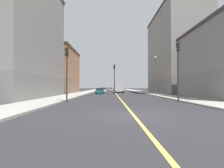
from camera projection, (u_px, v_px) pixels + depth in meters
name	position (u px, v px, depth m)	size (l,w,h in m)	color
ground_plane	(133.00, 115.00, 10.83)	(400.00, 400.00, 0.00)	#2A292D
sidewalk_left	(140.00, 92.00, 59.91)	(3.79, 168.00, 0.15)	#9E9B93
sidewalk_right	(88.00, 92.00, 59.75)	(3.79, 168.00, 0.15)	#9E9B93
lane_center_stripe	(114.00, 92.00, 59.83)	(0.16, 154.00, 0.01)	#E5D14C
building_left_mid	(175.00, 53.00, 46.66)	(9.10, 22.25, 19.78)	slate
building_right_corner	(16.00, 35.00, 26.60)	(9.10, 19.09, 17.58)	slate
building_right_midblock	(56.00, 71.00, 46.22)	(9.10, 16.56, 10.70)	#8F6B4F
traffic_light_left_near	(178.00, 64.00, 20.19)	(0.40, 0.32, 6.33)	#2D2D2D
traffic_light_right_near	(67.00, 67.00, 20.07)	(0.40, 0.32, 5.74)	#2D2D2D
traffic_light_median_far	(114.00, 75.00, 40.14)	(0.40, 0.32, 6.25)	#2D2D2D
street_lamp_left_near	(156.00, 71.00, 34.50)	(0.36, 0.36, 6.98)	#4C4C51
car_white	(103.00, 90.00, 52.55)	(2.06, 4.38, 1.26)	white
car_red	(116.00, 89.00, 69.91)	(1.91, 4.00, 1.41)	red
car_silver	(110.00, 89.00, 76.45)	(1.85, 4.11, 1.23)	silver
car_yellow	(123.00, 89.00, 76.98)	(1.85, 4.14, 1.34)	gold
car_green	(103.00, 89.00, 65.74)	(1.91, 4.54, 1.33)	#1E6B38
car_teal	(100.00, 91.00, 43.68)	(1.85, 4.49, 1.30)	#196670
box_truck	(119.00, 87.00, 51.48)	(2.42, 6.93, 2.99)	beige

